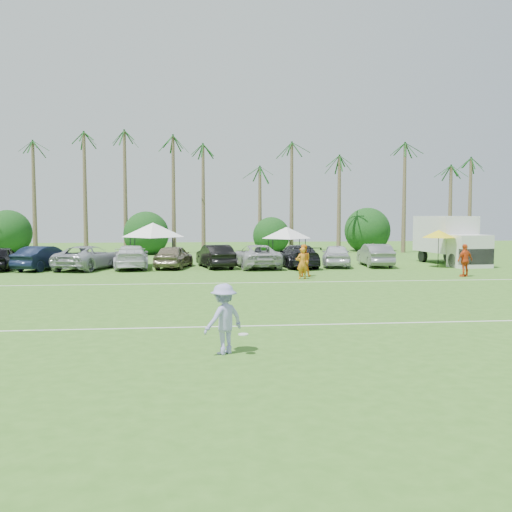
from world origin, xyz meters
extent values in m
plane|color=#396C20|center=(0.00, 0.00, 0.00)|extent=(120.00, 120.00, 0.00)
cube|color=white|center=(0.00, 2.00, 0.01)|extent=(80.00, 0.10, 0.01)
cube|color=white|center=(0.00, 14.00, 0.01)|extent=(80.00, 0.10, 0.01)
cone|color=brown|center=(-17.00, 38.00, 4.50)|extent=(0.44, 0.44, 9.00)
cone|color=brown|center=(-12.00, 38.00, 5.00)|extent=(0.44, 0.44, 10.00)
cone|color=brown|center=(-8.00, 38.00, 5.50)|extent=(0.44, 0.44, 11.00)
cone|color=brown|center=(-4.00, 38.00, 4.00)|extent=(0.44, 0.44, 8.00)
cone|color=brown|center=(0.00, 38.00, 4.50)|extent=(0.44, 0.44, 9.00)
cone|color=brown|center=(4.00, 38.00, 5.00)|extent=(0.44, 0.44, 10.00)
cone|color=brown|center=(8.00, 38.00, 5.50)|extent=(0.44, 0.44, 11.00)
cone|color=brown|center=(13.00, 38.00, 4.00)|extent=(0.44, 0.44, 8.00)
cone|color=brown|center=(18.00, 38.00, 4.50)|extent=(0.44, 0.44, 9.00)
cone|color=brown|center=(23.00, 38.00, 5.00)|extent=(0.44, 0.44, 10.00)
cone|color=brown|center=(27.00, 38.00, 5.50)|extent=(0.44, 0.44, 11.00)
cylinder|color=brown|center=(-19.00, 39.00, 0.70)|extent=(0.30, 0.30, 1.40)
sphere|color=#0F3813|center=(-19.00, 39.00, 1.80)|extent=(4.00, 4.00, 4.00)
cylinder|color=brown|center=(-6.00, 39.00, 0.70)|extent=(0.30, 0.30, 1.40)
sphere|color=#0F3813|center=(-6.00, 39.00, 1.80)|extent=(4.00, 4.00, 4.00)
cylinder|color=brown|center=(6.00, 39.00, 0.70)|extent=(0.30, 0.30, 1.40)
sphere|color=#0F3813|center=(6.00, 39.00, 1.80)|extent=(4.00, 4.00, 4.00)
cylinder|color=brown|center=(16.00, 39.00, 0.70)|extent=(0.30, 0.30, 1.40)
sphere|color=#0F3813|center=(16.00, 39.00, 1.80)|extent=(4.00, 4.00, 4.00)
imported|color=orange|center=(4.71, 15.55, 0.92)|extent=(0.77, 0.61, 1.84)
imported|color=orange|center=(5.02, 16.79, 0.96)|extent=(1.00, 0.82, 1.93)
imported|color=#D74A17|center=(14.63, 15.73, 0.98)|extent=(1.25, 0.86, 1.96)
cube|color=silver|center=(17.47, 24.89, 2.23)|extent=(3.15, 5.23, 2.72)
cube|color=silver|center=(17.77, 21.42, 1.14)|extent=(2.67, 2.17, 2.29)
cube|color=black|center=(17.85, 20.61, 0.82)|extent=(2.52, 0.55, 1.09)
cube|color=#E5590C|center=(18.83, 25.02, 1.74)|extent=(0.18, 1.74, 0.98)
cylinder|color=black|center=(16.67, 21.54, 0.49)|extent=(0.41, 1.00, 0.98)
cylinder|color=black|center=(18.84, 21.74, 0.49)|extent=(0.41, 1.00, 0.98)
cylinder|color=black|center=(16.27, 26.10, 0.49)|extent=(0.41, 1.00, 0.98)
cylinder|color=black|center=(18.44, 26.29, 0.49)|extent=(0.41, 1.00, 0.98)
cylinder|color=black|center=(-5.94, 23.64, 1.04)|extent=(0.06, 0.06, 2.08)
cylinder|color=black|center=(-3.01, 23.64, 1.04)|extent=(0.06, 0.06, 2.08)
cylinder|color=black|center=(-5.94, 26.57, 1.04)|extent=(0.06, 0.06, 2.08)
cylinder|color=black|center=(-3.01, 26.57, 1.04)|extent=(0.06, 0.06, 2.08)
pyramid|color=white|center=(-4.47, 25.11, 3.13)|extent=(4.50, 4.50, 1.04)
cylinder|color=black|center=(4.50, 26.58, 0.91)|extent=(0.06, 0.06, 1.82)
cylinder|color=black|center=(7.03, 26.58, 0.91)|extent=(0.06, 0.06, 1.82)
cylinder|color=black|center=(4.50, 29.11, 0.91)|extent=(0.06, 0.06, 1.82)
cylinder|color=black|center=(7.03, 29.11, 0.91)|extent=(0.06, 0.06, 1.82)
pyramid|color=white|center=(5.76, 27.85, 2.73)|extent=(3.93, 3.93, 0.91)
cylinder|color=black|center=(15.54, 21.59, 1.18)|extent=(0.05, 0.05, 2.37)
cone|color=yellow|center=(15.54, 21.59, 2.37)|extent=(2.37, 2.37, 0.54)
imported|color=#9D9BDC|center=(-0.64, -1.68, 0.94)|extent=(1.40, 1.29, 1.89)
cylinder|color=white|center=(-0.13, -1.85, 0.55)|extent=(0.27, 0.27, 0.03)
imported|color=black|center=(-14.40, 22.96, 0.80)|extent=(2.21, 4.84, 1.61)
imported|color=black|center=(-11.53, 22.74, 0.80)|extent=(3.42, 5.17, 1.61)
imported|color=#989CA3|center=(-8.66, 22.73, 0.80)|extent=(4.38, 6.34, 1.61)
imported|color=silver|center=(-5.79, 22.96, 0.80)|extent=(2.70, 5.71, 1.61)
imported|color=#776C55|center=(-2.92, 23.09, 0.80)|extent=(2.91, 5.03, 1.61)
imported|color=black|center=(-0.04, 23.07, 0.80)|extent=(2.75, 5.14, 1.61)
imported|color=#B0B1B3|center=(2.83, 22.73, 0.80)|extent=(3.13, 5.99, 1.61)
imported|color=black|center=(5.70, 22.72, 0.80)|extent=(2.68, 5.71, 1.61)
imported|color=silver|center=(8.57, 23.03, 0.80)|extent=(2.78, 5.00, 1.61)
imported|color=slate|center=(11.45, 23.03, 0.80)|extent=(2.04, 4.99, 1.61)
camera|label=1|loc=(-1.35, -16.72, 3.73)|focal=40.00mm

